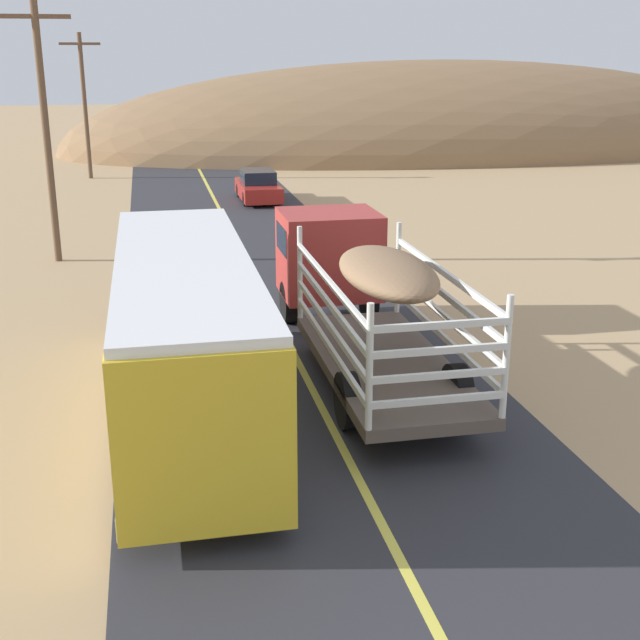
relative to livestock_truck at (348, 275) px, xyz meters
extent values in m
cube|color=#B2332D|center=(0.00, 2.16, 0.03)|extent=(2.50, 2.20, 2.20)
cube|color=#192333|center=(0.00, 2.16, 0.48)|extent=(2.53, 1.54, 0.70)
cube|color=brown|center=(0.00, -3.24, -1.07)|extent=(2.50, 6.40, 0.24)
cylinder|color=silver|center=(-1.19, -0.10, 0.15)|extent=(0.12, 0.12, 2.20)
cylinder|color=silver|center=(1.19, -0.10, 0.15)|extent=(0.12, 0.12, 2.20)
cylinder|color=silver|center=(-1.19, -6.38, 0.15)|extent=(0.12, 0.12, 2.20)
cylinder|color=silver|center=(1.19, -6.38, 0.15)|extent=(0.12, 0.12, 2.20)
cube|color=silver|center=(-1.21, -3.24, -0.51)|extent=(0.08, 6.30, 0.12)
cube|color=silver|center=(1.21, -3.24, -0.51)|extent=(0.08, 6.30, 0.12)
cube|color=silver|center=(0.00, -6.40, -0.51)|extent=(2.40, 0.08, 0.12)
cube|color=silver|center=(-1.21, -3.24, -0.07)|extent=(0.08, 6.30, 0.12)
cube|color=silver|center=(1.21, -3.24, -0.07)|extent=(0.08, 6.30, 0.12)
cube|color=silver|center=(0.00, -6.40, -0.07)|extent=(2.40, 0.08, 0.12)
cube|color=silver|center=(-1.21, -3.24, 0.37)|extent=(0.08, 6.30, 0.12)
cube|color=silver|center=(1.21, -3.24, 0.37)|extent=(0.08, 6.30, 0.12)
cube|color=silver|center=(0.00, -6.40, 0.37)|extent=(2.40, 0.08, 0.12)
cube|color=silver|center=(-1.21, -3.24, 0.81)|extent=(0.08, 6.30, 0.12)
cube|color=silver|center=(1.21, -3.24, 0.81)|extent=(0.08, 6.30, 0.12)
cube|color=silver|center=(0.00, -6.40, 0.81)|extent=(2.40, 0.08, 0.12)
ellipsoid|color=#8C6B4C|center=(0.00, -3.24, 0.90)|extent=(1.75, 3.84, 0.70)
cylinder|color=black|center=(-1.09, 2.16, -1.22)|extent=(0.32, 1.10, 1.10)
cylinder|color=black|center=(1.09, 2.16, -1.22)|extent=(0.32, 1.10, 1.10)
cylinder|color=black|center=(-1.09, -4.52, -1.22)|extent=(0.32, 1.10, 1.10)
cylinder|color=black|center=(1.09, -4.52, -1.22)|extent=(0.32, 1.10, 1.10)
cube|color=gold|center=(-4.00, -3.39, -0.07)|extent=(2.50, 10.00, 2.70)
cube|color=white|center=(-4.00, -3.39, 1.36)|extent=(2.45, 9.80, 0.16)
cube|color=#192333|center=(-4.00, -3.39, 0.40)|extent=(2.54, 9.20, 0.80)
cube|color=silver|center=(-4.00, -3.39, -1.22)|extent=(2.53, 9.80, 0.36)
cylinder|color=black|center=(-5.10, -0.14, -1.27)|extent=(0.30, 1.00, 1.00)
cylinder|color=black|center=(-2.90, -0.14, -1.27)|extent=(0.30, 1.00, 1.00)
cylinder|color=black|center=(-5.10, -6.64, -1.27)|extent=(0.30, 1.00, 1.00)
cylinder|color=black|center=(-2.90, -6.64, -1.27)|extent=(0.30, 1.00, 1.00)
cube|color=#B2261E|center=(0.68, 21.29, -1.26)|extent=(1.80, 4.40, 0.70)
cube|color=#192333|center=(0.68, 21.39, -0.61)|extent=(1.53, 2.20, 0.60)
cylinder|color=black|center=(-0.11, 22.61, -1.44)|extent=(0.22, 0.66, 0.66)
cylinder|color=black|center=(1.47, 22.61, -1.44)|extent=(0.22, 0.66, 0.66)
cylinder|color=black|center=(-0.11, 19.97, -1.44)|extent=(0.22, 0.66, 0.66)
cylinder|color=black|center=(1.47, 19.97, -1.44)|extent=(0.22, 0.66, 0.66)
cylinder|color=brown|center=(-7.71, 10.63, 2.48)|extent=(0.24, 0.24, 8.54)
cube|color=brown|center=(-7.71, 10.63, 6.15)|extent=(2.20, 0.14, 0.14)
cylinder|color=brown|center=(-7.71, 31.02, 2.17)|extent=(0.24, 0.24, 7.93)
cube|color=brown|center=(-7.71, 31.02, 5.54)|extent=(2.20, 0.14, 0.14)
ellipsoid|color=olive|center=(17.62, 42.63, -1.79)|extent=(56.68, 24.55, 12.83)
camera|label=1|loc=(-4.54, -18.59, 5.02)|focal=46.73mm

